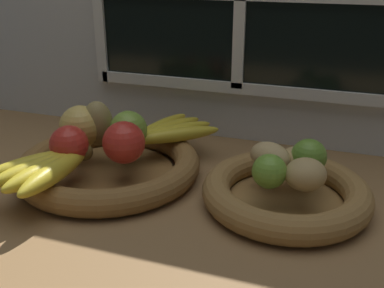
{
  "coord_description": "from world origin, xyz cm",
  "views": [
    {
      "loc": [
        21.62,
        -64.65,
        38.11
      ],
      "look_at": [
        -1.55,
        2.53,
        8.61
      ],
      "focal_mm": 42.63,
      "sensor_mm": 36.0,
      "label": 1
    }
  ],
  "objects": [
    {
      "name": "ground_plane",
      "position": [
        0.0,
        0.0,
        -1.5
      ],
      "size": [
        140.0,
        90.0,
        3.0
      ],
      "primitive_type": "cube",
      "color": "olive"
    },
    {
      "name": "back_wall",
      "position": [
        0.0,
        29.77,
        27.88
      ],
      "size": [
        140.0,
        4.6,
        55.0
      ],
      "color": "silver",
      "rests_on": "ground_plane"
    },
    {
      "name": "fruit_bowl_left",
      "position": [
        -17.8,
        2.53,
        2.13
      ],
      "size": [
        33.68,
        33.68,
        4.61
      ],
      "color": "brown",
      "rests_on": "ground_plane"
    },
    {
      "name": "fruit_bowl_right",
      "position": [
        14.7,
        2.53,
        2.14
      ],
      "size": [
        27.49,
        27.49,
        4.61
      ],
      "color": "olive",
      "rests_on": "ground_plane"
    },
    {
      "name": "apple_green_back",
      "position": [
        -15.42,
        6.44,
        8.12
      ],
      "size": [
        7.03,
        7.03,
        7.03
      ],
      "primitive_type": "sphere",
      "color": "#7AA338",
      "rests_on": "fruit_bowl_left"
    },
    {
      "name": "apple_red_front",
      "position": [
        -21.98,
        -3.17,
        7.97
      ],
      "size": [
        6.72,
        6.72,
        6.72
      ],
      "primitive_type": "sphere",
      "color": "red",
      "rests_on": "fruit_bowl_left"
    },
    {
      "name": "apple_red_right",
      "position": [
        -13.09,
        0.43,
        8.32
      ],
      "size": [
        7.41,
        7.41,
        7.41
      ],
      "primitive_type": "sphere",
      "color": "red",
      "rests_on": "fruit_bowl_left"
    },
    {
      "name": "apple_golden_left",
      "position": [
        -24.03,
        3.96,
        8.57
      ],
      "size": [
        7.91,
        7.91,
        7.91
      ],
      "primitive_type": "sphere",
      "color": "#DBB756",
      "rests_on": "fruit_bowl_left"
    },
    {
      "name": "pear_brown",
      "position": [
        -21.36,
        5.57,
        8.91
      ],
      "size": [
        7.73,
        7.64,
        8.6
      ],
      "primitive_type": "ellipsoid",
      "rotation": [
        0.0,
        0.0,
        0.55
      ],
      "color": "olive",
      "rests_on": "fruit_bowl_left"
    },
    {
      "name": "banana_bunch_front",
      "position": [
        -22.52,
        -9.42,
        6.28
      ],
      "size": [
        12.83,
        18.54,
        3.35
      ],
      "color": "gold",
      "rests_on": "fruit_bowl_left"
    },
    {
      "name": "banana_bunch_back",
      "position": [
        -10.34,
        13.31,
        5.97
      ],
      "size": [
        15.98,
        18.89,
        2.72
      ],
      "color": "gold",
      "rests_on": "fruit_bowl_left"
    },
    {
      "name": "potato_oblong",
      "position": [
        11.35,
        5.14,
        7.03
      ],
      "size": [
        9.13,
        8.32,
        4.83
      ],
      "primitive_type": "ellipsoid",
      "rotation": [
        0.0,
        0.0,
        2.61
      ],
      "color": "tan",
      "rests_on": "fruit_bowl_right"
    },
    {
      "name": "potato_back",
      "position": [
        16.56,
        6.62,
        6.7
      ],
      "size": [
        8.51,
        7.53,
        4.17
      ],
      "primitive_type": "ellipsoid",
      "rotation": [
        0.0,
        0.0,
        6.05
      ],
      "color": "tan",
      "rests_on": "fruit_bowl_right"
    },
    {
      "name": "potato_small",
      "position": [
        17.67,
        -0.44,
        7.16
      ],
      "size": [
        8.45,
        8.23,
        5.1
      ],
      "primitive_type": "ellipsoid",
      "rotation": [
        0.0,
        0.0,
        0.47
      ],
      "color": "tan",
      "rests_on": "fruit_bowl_right"
    },
    {
      "name": "lime_near",
      "position": [
        12.3,
        -1.07,
        7.33
      ],
      "size": [
        5.44,
        5.44,
        5.44
      ],
      "primitive_type": "sphere",
      "color": "#6B9E33",
      "rests_on": "fruit_bowl_right"
    },
    {
      "name": "lime_far",
      "position": [
        17.5,
        6.14,
        7.56
      ],
      "size": [
        5.89,
        5.89,
        5.89
      ],
      "primitive_type": "sphere",
      "color": "olive",
      "rests_on": "fruit_bowl_right"
    }
  ]
}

